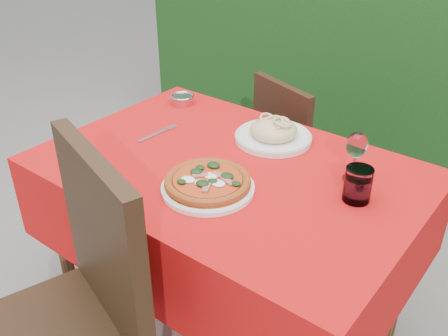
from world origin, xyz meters
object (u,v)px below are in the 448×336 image
Objects in this scene: pizza_plate at (208,183)px; chair_far at (294,150)px; chair_near at (71,310)px; wine_glass at (357,147)px; fork at (154,135)px; pasta_plate at (273,133)px; steel_ramekin at (182,100)px; water_glass at (358,186)px.

chair_far is at bearing 102.11° from pizza_plate.
wine_glass is at bearing 82.15° from chair_near.
pizza_plate is at bearing -19.25° from fork.
pizza_plate is 0.47m from wine_glass.
chair_near reaches higher than chair_far.
fork is (-0.37, -0.24, -0.03)m from pasta_plate.
chair_near is 0.75m from fork.
fork is at bearing -67.40° from steel_ramekin.
fork is at bearing -146.67° from pasta_plate.
chair_far is 0.90m from water_glass.
pizza_plate reaches higher than fork.
steel_ramekin is (-0.49, 0.05, -0.01)m from pasta_plate.
pasta_plate is at bearing 167.59° from wine_glass.
pasta_plate is 1.69× the size of wine_glass.
chair_near is 6.16× the size of wine_glass.
chair_near is 1.34m from chair_far.
chair_near reaches higher than wine_glass.
chair_near is at bearing 113.45° from chair_far.
chair_near reaches higher than steel_ramekin.
chair_far is 2.91× the size of pasta_plate.
steel_ramekin is at bearing 171.42° from wine_glass.
wine_glass is 0.75m from fork.
pasta_plate is at bearing 156.60° from water_glass.
chair_near is 0.92m from pasta_plate.
chair_near is at bearing -64.70° from steel_ramekin.
steel_ramekin is (-0.90, 0.23, -0.03)m from water_glass.
fork is 0.32m from steel_ramekin.
pasta_plate reaches higher than chair_far.
water_glass is 0.64× the size of wine_glass.
chair_near is 3.65× the size of pasta_plate.
water_glass reaches higher than pizza_plate.
water_glass is 0.93m from steel_ramekin.
pizza_plate is 0.69m from steel_ramekin.
wine_glass reaches higher than pasta_plate.
pasta_plate is at bearing -5.81° from steel_ramekin.
chair_near is 0.52m from pizza_plate.
pizza_plate is (0.07, 0.49, 0.19)m from chair_near.
pizza_plate is 3.81× the size of steel_ramekin.
chair_far is at bearing 49.00° from steel_ramekin.
fork is (-0.78, -0.07, -0.05)m from water_glass.
chair_far is at bearing 132.42° from water_glass.
water_glass is at bearing -59.26° from wine_glass.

